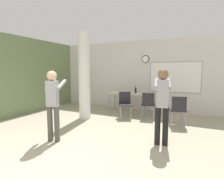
% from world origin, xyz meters
% --- Properties ---
extents(ground_plane, '(24.00, 24.00, 0.00)m').
position_xyz_m(ground_plane, '(0.00, 0.00, 0.00)').
color(ground_plane, '#ADA389').
extents(wall_left_accent, '(0.12, 7.00, 2.80)m').
position_xyz_m(wall_left_accent, '(-3.50, 2.50, 1.40)').
color(wall_left_accent, '#6B7F56').
rests_on(wall_left_accent, ground_plane).
extents(wall_back, '(8.00, 0.15, 2.80)m').
position_xyz_m(wall_back, '(0.03, 5.06, 1.40)').
color(wall_back, silver).
rests_on(wall_back, ground_plane).
extents(support_pillar, '(0.37, 0.37, 2.80)m').
position_xyz_m(support_pillar, '(-1.17, 2.89, 1.40)').
color(support_pillar, silver).
rests_on(support_pillar, ground_plane).
extents(folding_table, '(1.55, 0.68, 0.74)m').
position_xyz_m(folding_table, '(-0.18, 4.42, 0.69)').
color(folding_table, beige).
rests_on(folding_table, ground_plane).
extents(bottle_on_table, '(0.07, 0.07, 0.26)m').
position_xyz_m(bottle_on_table, '(0.09, 4.45, 0.84)').
color(bottle_on_table, black).
rests_on(bottle_on_table, folding_table).
extents(chair_table_right, '(0.52, 0.52, 0.87)m').
position_xyz_m(chair_table_right, '(0.73, 3.85, 0.51)').
color(chair_table_right, '#232328').
rests_on(chair_table_right, ground_plane).
extents(chair_table_front, '(0.59, 0.59, 0.87)m').
position_xyz_m(chair_table_front, '(0.01, 3.57, 0.51)').
color(chair_table_front, '#232328').
rests_on(chair_table_front, ground_plane).
extents(chair_mid_room, '(0.54, 0.54, 0.87)m').
position_xyz_m(chair_mid_room, '(1.71, 3.40, 0.51)').
color(chair_mid_room, '#232328').
rests_on(chair_mid_room, ground_plane).
extents(person_playing_front, '(0.50, 0.64, 1.59)m').
position_xyz_m(person_playing_front, '(-0.73, 1.01, 0.94)').
color(person_playing_front, '#514C47').
rests_on(person_playing_front, ground_plane).
extents(person_playing_side, '(0.44, 0.63, 1.63)m').
position_xyz_m(person_playing_side, '(1.51, 1.85, 0.96)').
color(person_playing_side, black).
rests_on(person_playing_side, ground_plane).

